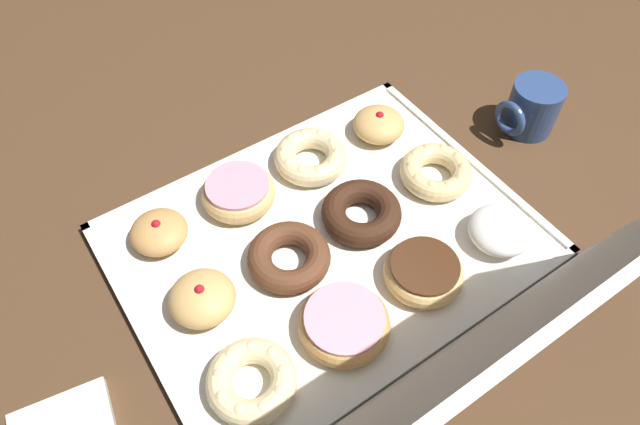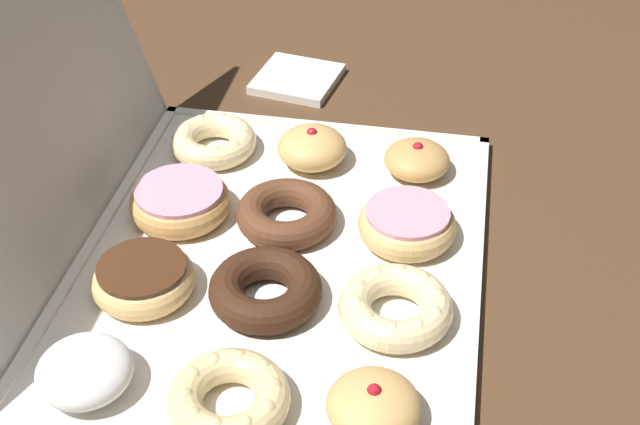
% 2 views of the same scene
% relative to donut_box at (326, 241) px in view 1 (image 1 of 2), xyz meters
% --- Properties ---
extents(ground_plane, '(3.00, 3.00, 0.00)m').
position_rel_donut_box_xyz_m(ground_plane, '(0.00, 0.00, -0.01)').
color(ground_plane, '#4C331E').
extents(donut_box, '(0.58, 0.44, 0.01)m').
position_rel_donut_box_xyz_m(donut_box, '(0.00, 0.00, 0.00)').
color(donut_box, silver).
rests_on(donut_box, ground).
extents(box_lid_open, '(0.58, 0.13, 0.43)m').
position_rel_donut_box_xyz_m(box_lid_open, '(0.00, 0.29, 0.21)').
color(box_lid_open, silver).
rests_on(box_lid_open, ground).
extents(jelly_filled_donut_0, '(0.09, 0.09, 0.05)m').
position_rel_donut_box_xyz_m(jelly_filled_donut_0, '(-0.20, -0.13, 0.03)').
color(jelly_filled_donut_0, tan).
rests_on(jelly_filled_donut_0, donut_box).
extents(cruller_donut_1, '(0.12, 0.12, 0.04)m').
position_rel_donut_box_xyz_m(cruller_donut_1, '(-0.06, -0.14, 0.02)').
color(cruller_donut_1, beige).
rests_on(cruller_donut_1, donut_box).
extents(pink_frosted_donut_2, '(0.11, 0.11, 0.04)m').
position_rel_donut_box_xyz_m(pink_frosted_donut_2, '(0.07, -0.13, 0.03)').
color(pink_frosted_donut_2, '#E5B770').
rests_on(pink_frosted_donut_2, donut_box).
extents(jelly_filled_donut_3, '(0.08, 0.08, 0.04)m').
position_rel_donut_box_xyz_m(jelly_filled_donut_3, '(0.20, -0.13, 0.02)').
color(jelly_filled_donut_3, tan).
rests_on(jelly_filled_donut_3, donut_box).
extents(cruller_donut_4, '(0.11, 0.11, 0.03)m').
position_rel_donut_box_xyz_m(cruller_donut_4, '(-0.21, -0.00, 0.02)').
color(cruller_donut_4, '#EACC8C').
rests_on(cruller_donut_4, donut_box).
extents(chocolate_cake_ring_donut_5, '(0.12, 0.12, 0.04)m').
position_rel_donut_box_xyz_m(chocolate_cake_ring_donut_5, '(-0.06, -0.00, 0.02)').
color(chocolate_cake_ring_donut_5, '#381E11').
rests_on(chocolate_cake_ring_donut_5, donut_box).
extents(chocolate_cake_ring_donut_6, '(0.12, 0.12, 0.03)m').
position_rel_donut_box_xyz_m(chocolate_cake_ring_donut_6, '(0.07, 0.01, 0.02)').
color(chocolate_cake_ring_donut_6, '#59331E').
rests_on(chocolate_cake_ring_donut_6, donut_box).
extents(jelly_filled_donut_7, '(0.09, 0.09, 0.05)m').
position_rel_donut_box_xyz_m(jelly_filled_donut_7, '(0.20, 0.00, 0.03)').
color(jelly_filled_donut_7, tan).
rests_on(jelly_filled_donut_7, donut_box).
extents(powdered_filled_donut_8, '(0.09, 0.09, 0.05)m').
position_rel_donut_box_xyz_m(powdered_filled_donut_8, '(-0.20, 0.14, 0.03)').
color(powdered_filled_donut_8, white).
rests_on(powdered_filled_donut_8, donut_box).
extents(chocolate_frosted_donut_9, '(0.11, 0.11, 0.04)m').
position_rel_donut_box_xyz_m(chocolate_frosted_donut_9, '(-0.07, 0.13, 0.02)').
color(chocolate_frosted_donut_9, '#E5B770').
rests_on(chocolate_frosted_donut_9, donut_box).
extents(pink_frosted_donut_10, '(0.12, 0.12, 0.04)m').
position_rel_donut_box_xyz_m(pink_frosted_donut_10, '(0.06, 0.13, 0.02)').
color(pink_frosted_donut_10, tan).
rests_on(pink_frosted_donut_10, donut_box).
extents(cruller_donut_11, '(0.11, 0.11, 0.03)m').
position_rel_donut_box_xyz_m(cruller_donut_11, '(0.20, 0.13, 0.02)').
color(cruller_donut_11, beige).
rests_on(cruller_donut_11, donut_box).
extents(coffee_mug, '(0.10, 0.08, 0.09)m').
position_rel_donut_box_xyz_m(coffee_mug, '(-0.42, -0.01, 0.04)').
color(coffee_mug, navy).
rests_on(coffee_mug, ground).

